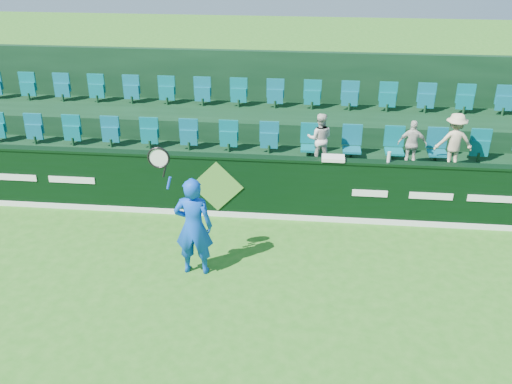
# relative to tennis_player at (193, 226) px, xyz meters

# --- Properties ---
(ground) EXTENTS (60.00, 60.00, 0.00)m
(ground) POSITION_rel_tennis_player_xyz_m (0.07, -1.84, -0.92)
(ground) COLOR #266E1A
(ground) RESTS_ON ground
(sponsor_hoarding) EXTENTS (16.00, 0.25, 1.35)m
(sponsor_hoarding) POSITION_rel_tennis_player_xyz_m (0.07, 2.16, -0.25)
(sponsor_hoarding) COLOR black
(sponsor_hoarding) RESTS_ON ground
(stand_tier_front) EXTENTS (16.00, 2.00, 0.80)m
(stand_tier_front) POSITION_rel_tennis_player_xyz_m (0.07, 3.26, -0.52)
(stand_tier_front) COLOR black
(stand_tier_front) RESTS_ON ground
(stand_tier_back) EXTENTS (16.00, 1.80, 1.30)m
(stand_tier_back) POSITION_rel_tennis_player_xyz_m (0.07, 5.16, -0.27)
(stand_tier_back) COLOR black
(stand_tier_back) RESTS_ON ground
(stand_rear) EXTENTS (16.00, 4.10, 2.60)m
(stand_rear) POSITION_rel_tennis_player_xyz_m (0.07, 5.61, 0.29)
(stand_rear) COLOR black
(stand_rear) RESTS_ON ground
(seat_row_front) EXTENTS (13.50, 0.50, 0.60)m
(seat_row_front) POSITION_rel_tennis_player_xyz_m (0.07, 3.66, 0.18)
(seat_row_front) COLOR #0C5D6F
(seat_row_front) RESTS_ON stand_tier_front
(seat_row_back) EXTENTS (13.50, 0.50, 0.60)m
(seat_row_back) POSITION_rel_tennis_player_xyz_m (0.07, 5.46, 0.68)
(seat_row_back) COLOR #0C5D6F
(seat_row_back) RESTS_ON stand_tier_back
(tennis_player) EXTENTS (1.06, 0.45, 2.44)m
(tennis_player) POSITION_rel_tennis_player_xyz_m (0.00, 0.00, 0.00)
(tennis_player) COLOR #0B43C2
(tennis_player) RESTS_ON ground
(spectator_left) EXTENTS (0.56, 0.44, 1.13)m
(spectator_left) POSITION_rel_tennis_player_xyz_m (2.13, 3.28, 0.44)
(spectator_left) COLOR silver
(spectator_left) RESTS_ON stand_tier_front
(spectator_middle) EXTENTS (0.63, 0.32, 1.04)m
(spectator_middle) POSITION_rel_tennis_player_xyz_m (4.10, 3.28, 0.40)
(spectator_middle) COLOR beige
(spectator_middle) RESTS_ON stand_tier_front
(spectator_right) EXTENTS (0.82, 0.50, 1.23)m
(spectator_right) POSITION_rel_tennis_player_xyz_m (4.96, 3.28, 0.49)
(spectator_right) COLOR beige
(spectator_right) RESTS_ON stand_tier_front
(towel) EXTENTS (0.45, 0.29, 0.07)m
(towel) POSITION_rel_tennis_player_xyz_m (2.40, 2.16, 0.46)
(towel) COLOR white
(towel) RESTS_ON sponsor_hoarding
(drinks_bottle) EXTENTS (0.07, 0.07, 0.21)m
(drinks_bottle) POSITION_rel_tennis_player_xyz_m (3.48, 2.16, 0.53)
(drinks_bottle) COLOR silver
(drinks_bottle) RESTS_ON sponsor_hoarding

